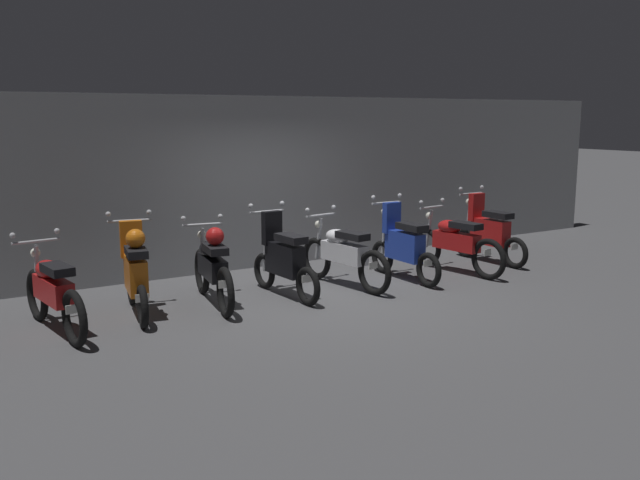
{
  "coord_description": "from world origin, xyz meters",
  "views": [
    {
      "loc": [
        -5.02,
        -8.02,
        2.52
      ],
      "look_at": [
        0.08,
        0.32,
        0.75
      ],
      "focal_mm": 38.8,
      "sensor_mm": 36.0,
      "label": 1
    }
  ],
  "objects": [
    {
      "name": "ground_plane",
      "position": [
        0.0,
        0.0,
        0.0
      ],
      "size": [
        80.0,
        80.0,
        0.0
      ],
      "primitive_type": "plane",
      "color": "#4C4C4F"
    },
    {
      "name": "back_wall",
      "position": [
        0.0,
        2.37,
        1.42
      ],
      "size": [
        16.0,
        0.3,
        2.83
      ],
      "primitive_type": "cube",
      "color": "gray",
      "rests_on": "ground"
    },
    {
      "name": "motorbike_slot_0",
      "position": [
        -3.61,
        0.27,
        0.49
      ],
      "size": [
        0.59,
        1.95,
        1.15
      ],
      "color": "black",
      "rests_on": "ground"
    },
    {
      "name": "motorbike_slot_1",
      "position": [
        -2.57,
        0.48,
        0.57
      ],
      "size": [
        0.58,
        1.67,
        1.29
      ],
      "color": "black",
      "rests_on": "ground"
    },
    {
      "name": "motorbike_slot_2",
      "position": [
        -1.54,
        0.44,
        0.53
      ],
      "size": [
        0.58,
        1.94,
        1.15
      ],
      "color": "black",
      "rests_on": "ground"
    },
    {
      "name": "motorbike_slot_3",
      "position": [
        -0.52,
        0.34,
        0.53
      ],
      "size": [
        0.59,
        1.68,
        1.29
      ],
      "color": "black",
      "rests_on": "ground"
    },
    {
      "name": "motorbike_slot_4",
      "position": [
        0.51,
        0.38,
        0.49
      ],
      "size": [
        0.59,
        1.94,
        1.15
      ],
      "color": "black",
      "rests_on": "ground"
    },
    {
      "name": "motorbike_slot_5",
      "position": [
        1.54,
        0.26,
        0.53
      ],
      "size": [
        0.59,
        1.68,
        1.29
      ],
      "color": "black",
      "rests_on": "ground"
    },
    {
      "name": "motorbike_slot_6",
      "position": [
        2.57,
        0.21,
        0.49
      ],
      "size": [
        0.59,
        1.95,
        1.15
      ],
      "color": "black",
      "rests_on": "ground"
    },
    {
      "name": "motorbike_slot_7",
      "position": [
        3.6,
        0.51,
        0.53
      ],
      "size": [
        0.59,
        1.68,
        1.29
      ],
      "color": "black",
      "rests_on": "ground"
    }
  ]
}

